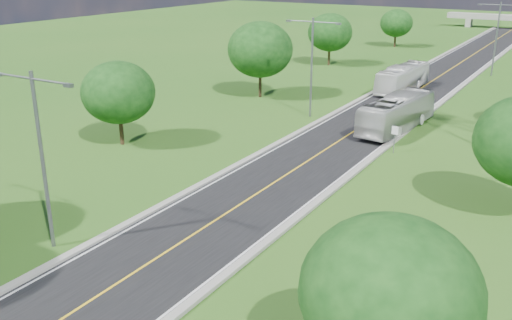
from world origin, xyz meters
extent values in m
plane|color=#285A19|center=(0.00, 60.00, 0.00)|extent=(260.00, 260.00, 0.00)
cube|color=black|center=(0.00, 66.00, 0.03)|extent=(8.00, 150.00, 0.06)
cube|color=gray|center=(-4.25, 66.00, 0.11)|extent=(0.50, 150.00, 0.22)
cube|color=gray|center=(4.25, 66.00, 0.11)|extent=(0.50, 150.00, 0.22)
cylinder|color=slate|center=(5.20, 38.00, 1.20)|extent=(0.08, 0.08, 2.40)
cube|color=white|center=(5.20, 37.97, 2.00)|extent=(0.55, 0.04, 0.70)
cube|color=gray|center=(-10.00, 140.00, 1.00)|extent=(1.20, 3.00, 2.00)
cylinder|color=slate|center=(-6.00, 12.00, 5.00)|extent=(0.22, 0.22, 10.00)
cylinder|color=slate|center=(-7.40, 12.00, 9.60)|extent=(2.80, 0.12, 0.12)
cylinder|color=slate|center=(-4.60, 12.00, 9.60)|extent=(2.80, 0.12, 0.12)
cube|color=slate|center=(-3.30, 12.00, 9.55)|extent=(0.50, 0.25, 0.18)
cylinder|color=slate|center=(-6.00, 45.00, 5.00)|extent=(0.22, 0.22, 10.00)
cylinder|color=slate|center=(-7.40, 45.00, 9.60)|extent=(2.80, 0.12, 0.12)
cylinder|color=slate|center=(-4.60, 45.00, 9.60)|extent=(2.80, 0.12, 0.12)
cube|color=slate|center=(-8.70, 45.00, 9.55)|extent=(0.50, 0.25, 0.18)
cube|color=slate|center=(-3.30, 45.00, 9.55)|extent=(0.50, 0.25, 0.18)
cylinder|color=slate|center=(6.00, 78.00, 5.00)|extent=(0.22, 0.22, 10.00)
cylinder|color=slate|center=(4.60, 78.00, 9.60)|extent=(2.80, 0.12, 0.12)
cylinder|color=slate|center=(7.40, 78.00, 9.60)|extent=(2.80, 0.12, 0.12)
cube|color=slate|center=(3.30, 78.00, 9.55)|extent=(0.50, 0.25, 0.18)
cylinder|color=black|center=(-16.00, 28.00, 1.35)|extent=(0.36, 0.36, 2.70)
ellipsoid|color=#0F370F|center=(-16.00, 28.00, 4.65)|extent=(6.30, 6.30, 5.36)
cylinder|color=black|center=(-15.00, 50.00, 1.62)|extent=(0.36, 0.36, 3.24)
ellipsoid|color=#0F370F|center=(-15.00, 50.00, 5.58)|extent=(7.56, 7.56, 6.43)
cylinder|color=black|center=(-17.00, 74.00, 1.44)|extent=(0.36, 0.36, 2.88)
ellipsoid|color=#0F370F|center=(-17.00, 74.00, 4.96)|extent=(6.72, 6.72, 5.71)
cylinder|color=black|center=(-14.50, 98.00, 1.26)|extent=(0.36, 0.36, 2.52)
ellipsoid|color=#0F370F|center=(-14.50, 98.00, 4.34)|extent=(5.88, 5.88, 5.00)
ellipsoid|color=#0F370F|center=(14.00, 10.00, 4.65)|extent=(6.30, 6.30, 5.36)
imported|color=beige|center=(3.20, 44.69, 1.71)|extent=(4.02, 12.08, 3.30)
imported|color=white|center=(-1.62, 61.71, 1.65)|extent=(3.40, 11.54, 3.17)
camera|label=1|loc=(18.81, -6.76, 15.37)|focal=40.00mm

